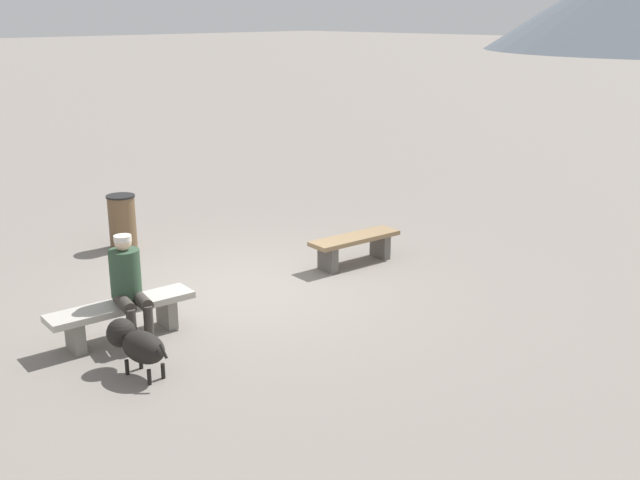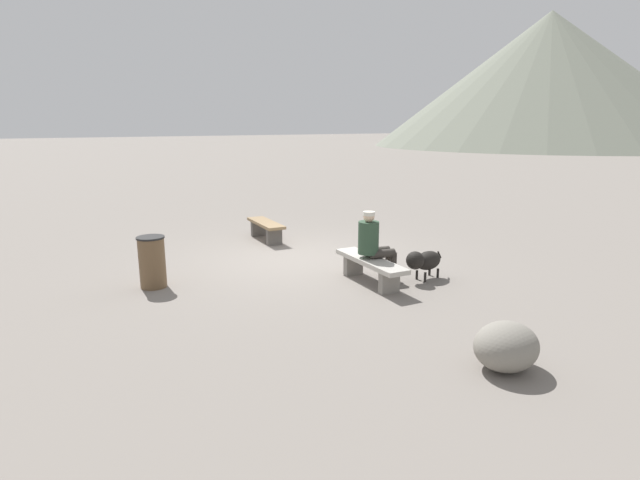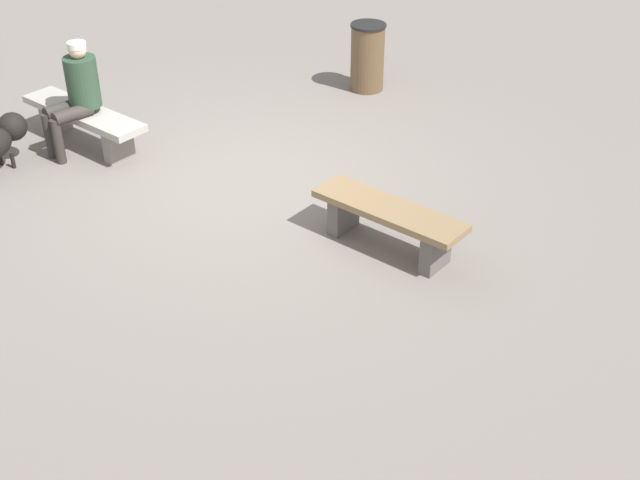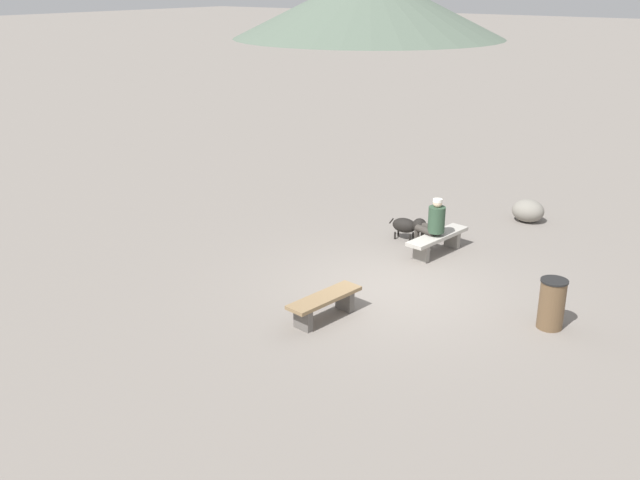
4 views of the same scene
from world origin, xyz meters
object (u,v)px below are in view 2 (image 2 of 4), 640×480
object	(u,v)px
bench_right	(370,265)
bench_left	(266,227)
seated_person	(373,241)
dog	(424,261)
trash_bin	(152,262)
boulder	(506,346)

from	to	relation	value
bench_right	bench_left	bearing A→B (deg)	-174.03
seated_person	bench_left	bearing A→B (deg)	-165.45
bench_left	dog	xyz separation A→B (m)	(4.36, 0.79, 0.04)
bench_right	dog	bearing A→B (deg)	74.90
trash_bin	dog	bearing A→B (deg)	60.15
seated_person	dog	xyz separation A→B (m)	(0.44, 0.81, -0.37)
seated_person	boulder	world-z (taller)	seated_person
bench_right	seated_person	size ratio (longest dim) A/B	1.41
seated_person	boulder	distance (m)	3.46
bench_left	trash_bin	xyz separation A→B (m)	(2.02, -3.28, 0.13)
bench_left	dog	bearing A→B (deg)	18.00
trash_bin	seated_person	bearing A→B (deg)	59.81
bench_left	boulder	size ratio (longest dim) A/B	1.98
bench_left	dog	size ratio (longest dim) A/B	1.71
bench_left	boulder	xyz separation A→B (m)	(7.23, -0.90, -0.04)
bench_left	bench_right	distance (m)	3.97
bench_left	seated_person	bearing A→B (deg)	7.36
dog	bench_right	bearing A→B (deg)	-28.64
bench_right	boulder	distance (m)	3.35
boulder	seated_person	bearing A→B (deg)	165.29
trash_bin	boulder	distance (m)	5.73
seated_person	boulder	bearing A→B (deg)	0.20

